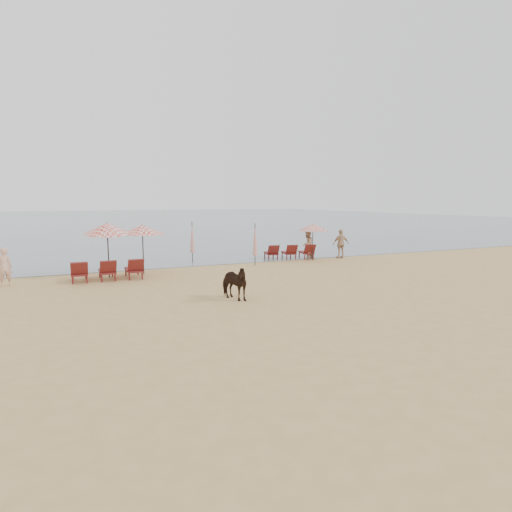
{
  "coord_description": "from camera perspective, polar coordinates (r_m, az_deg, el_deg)",
  "views": [
    {
      "loc": [
        -7.79,
        -12.34,
        3.57
      ],
      "look_at": [
        0.0,
        5.0,
        1.1
      ],
      "focal_mm": 30.0,
      "sensor_mm": 36.0,
      "label": 1
    }
  ],
  "objects": [
    {
      "name": "umbrella_closed_right",
      "position": [
        23.55,
        -0.13,
        2.19
      ],
      "size": [
        0.28,
        0.28,
        2.33
      ],
      "rotation": [
        0.0,
        0.0,
        0.15
      ],
      "color": "black",
      "rests_on": "ground"
    },
    {
      "name": "ground",
      "position": [
        15.03,
        7.89,
        -6.41
      ],
      "size": [
        120.0,
        120.0,
        0.0
      ],
      "primitive_type": "plane",
      "color": "tan",
      "rests_on": "ground"
    },
    {
      "name": "beachgoer_left",
      "position": [
        20.8,
        -30.56,
        -1.25
      ],
      "size": [
        0.66,
        0.5,
        1.63
      ],
      "primitive_type": "imported",
      "rotation": [
        0.0,
        0.0,
        3.34
      ],
      "color": "tan",
      "rests_on": "ground"
    },
    {
      "name": "lounger_cluster_left",
      "position": [
        20.35,
        -19.19,
        -1.79
      ],
      "size": [
        3.07,
        1.84,
        0.67
      ],
      "rotation": [
        0.0,
        0.0,
        -0.01
      ],
      "color": "maroon",
      "rests_on": "ground"
    },
    {
      "name": "lounger_cluster_right",
      "position": [
        26.28,
        4.5,
        0.55
      ],
      "size": [
        3.24,
        2.39,
        0.64
      ],
      "rotation": [
        0.0,
        0.0,
        -0.26
      ],
      "color": "maroon",
      "rests_on": "ground"
    },
    {
      "name": "beachgoer_right_a",
      "position": [
        26.28,
        6.87,
        1.51
      ],
      "size": [
        1.1,
        1.07,
        1.79
      ],
      "primitive_type": "imported",
      "rotation": [
        0.0,
        0.0,
        3.79
      ],
      "color": "tan",
      "rests_on": "ground"
    },
    {
      "name": "sea",
      "position": [
        92.74,
        -19.43,
        4.77
      ],
      "size": [
        160.0,
        140.0,
        0.06
      ],
      "primitive_type": "cube",
      "color": "#51606B",
      "rests_on": "ground"
    },
    {
      "name": "umbrella_open_left_b",
      "position": [
        20.94,
        -19.23,
        3.51
      ],
      "size": [
        2.08,
        2.12,
        2.66
      ],
      "rotation": [
        0.0,
        0.0,
        -0.17
      ],
      "color": "black",
      "rests_on": "ground"
    },
    {
      "name": "umbrella_closed_left",
      "position": [
        25.02,
        -8.5,
        2.46
      ],
      "size": [
        0.29,
        0.29,
        2.36
      ],
      "rotation": [
        0.0,
        0.0,
        0.16
      ],
      "color": "black",
      "rests_on": "ground"
    },
    {
      "name": "umbrella_open_right",
      "position": [
        25.85,
        7.6,
        3.81
      ],
      "size": [
        1.8,
        1.8,
        2.2
      ],
      "rotation": [
        0.0,
        0.0,
        -0.26
      ],
      "color": "black",
      "rests_on": "ground"
    },
    {
      "name": "umbrella_open_left_a",
      "position": [
        21.38,
        -14.92,
        3.41
      ],
      "size": [
        2.13,
        2.13,
        2.42
      ],
      "rotation": [
        0.0,
        0.0,
        0.16
      ],
      "color": "black",
      "rests_on": "ground"
    },
    {
      "name": "cow",
      "position": [
        15.47,
        -3.08,
        -3.55
      ],
      "size": [
        1.14,
        1.64,
        1.27
      ],
      "primitive_type": "imported",
      "rotation": [
        0.0,
        0.0,
        0.34
      ],
      "color": "black",
      "rests_on": "ground"
    },
    {
      "name": "beachgoer_right_b",
      "position": [
        27.07,
        11.25,
        1.6
      ],
      "size": [
        1.1,
        0.55,
        1.81
      ],
      "primitive_type": "imported",
      "rotation": [
        0.0,
        0.0,
        3.03
      ],
      "color": "tan",
      "rests_on": "ground"
    }
  ]
}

